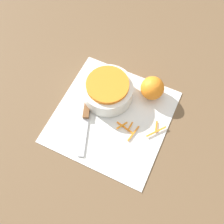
# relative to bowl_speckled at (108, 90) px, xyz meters

# --- Properties ---
(ground_plane) EXTENTS (4.00, 4.00, 0.00)m
(ground_plane) POSITION_rel_bowl_speckled_xyz_m (0.05, -0.07, -0.04)
(ground_plane) COLOR brown
(cutting_board) EXTENTS (0.37, 0.37, 0.01)m
(cutting_board) POSITION_rel_bowl_speckled_xyz_m (0.05, -0.07, -0.04)
(cutting_board) COLOR silver
(cutting_board) RESTS_ON ground_plane
(bowl_speckled) EXTENTS (0.17, 0.17, 0.08)m
(bowl_speckled) POSITION_rel_bowl_speckled_xyz_m (0.00, 0.00, 0.00)
(bowl_speckled) COLOR silver
(bowl_speckled) RESTS_ON cutting_board
(knife) EXTENTS (0.09, 0.21, 0.02)m
(knife) POSITION_rel_bowl_speckled_xyz_m (-0.03, -0.10, -0.03)
(knife) COLOR brown
(knife) RESTS_ON cutting_board
(orange_left) EXTENTS (0.08, 0.08, 0.08)m
(orange_left) POSITION_rel_bowl_speckled_xyz_m (0.13, 0.07, 0.00)
(orange_left) COLOR orange
(orange_left) RESTS_ON cutting_board
(peel_pile) EXTENTS (0.16, 0.11, 0.01)m
(peel_pile) POSITION_rel_bowl_speckled_xyz_m (0.14, -0.07, -0.03)
(peel_pile) COLOR orange
(peel_pile) RESTS_ON cutting_board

